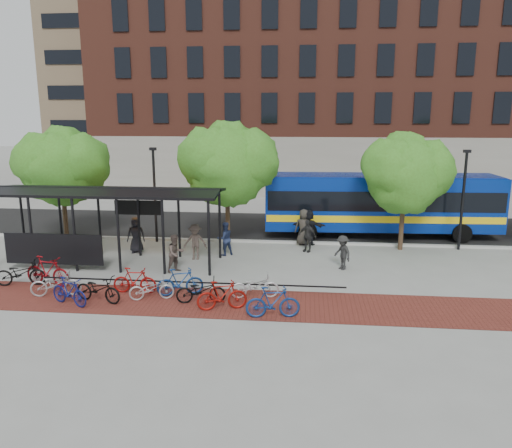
# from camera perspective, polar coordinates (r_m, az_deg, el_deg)

# --- Properties ---
(ground) EXTENTS (160.00, 160.00, 0.00)m
(ground) POSITION_cam_1_polar(r_m,az_deg,el_deg) (23.28, 2.85, -4.68)
(ground) COLOR #9E9E99
(ground) RESTS_ON ground
(asphalt_street) EXTENTS (160.00, 8.00, 0.01)m
(asphalt_street) POSITION_cam_1_polar(r_m,az_deg,el_deg) (31.00, 3.63, -0.31)
(asphalt_street) COLOR black
(asphalt_street) RESTS_ON ground
(curb) EXTENTS (160.00, 0.25, 0.12)m
(curb) POSITION_cam_1_polar(r_m,az_deg,el_deg) (27.11, 3.30, -2.07)
(curb) COLOR #B7B7B2
(curb) RESTS_ON ground
(brick_strip) EXTENTS (24.00, 3.00, 0.01)m
(brick_strip) POSITION_cam_1_polar(r_m,az_deg,el_deg) (18.79, -4.14, -8.98)
(brick_strip) COLOR maroon
(brick_strip) RESTS_ON ground
(bike_rack_rail) EXTENTS (12.00, 0.05, 0.95)m
(bike_rack_rail) POSITION_cam_1_polar(r_m,az_deg,el_deg) (19.87, -7.42, -7.85)
(bike_rack_rail) COLOR black
(bike_rack_rail) RESTS_ON ground
(building_brick) EXTENTS (55.00, 14.00, 20.00)m
(building_brick) POSITION_cam_1_polar(r_m,az_deg,el_deg) (49.12, 16.88, 15.65)
(building_brick) COLOR brown
(building_brick) RESTS_ON ground
(building_tower) EXTENTS (22.00, 22.00, 30.00)m
(building_tower) POSITION_cam_1_polar(r_m,az_deg,el_deg) (65.03, -10.07, 19.52)
(building_tower) COLOR #7A664C
(building_tower) RESTS_ON ground
(bus_shelter) EXTENTS (10.60, 3.07, 3.60)m
(bus_shelter) POSITION_cam_1_polar(r_m,az_deg,el_deg) (23.93, -16.99, 2.64)
(bus_shelter) COLOR black
(bus_shelter) RESTS_ON ground
(tree_a) EXTENTS (4.90, 4.00, 6.18)m
(tree_a) POSITION_cam_1_polar(r_m,az_deg,el_deg) (28.80, -21.21, 6.43)
(tree_a) COLOR #382619
(tree_a) RESTS_ON ground
(tree_b) EXTENTS (5.15, 4.20, 6.47)m
(tree_b) POSITION_cam_1_polar(r_m,az_deg,el_deg) (25.98, -3.10, 7.16)
(tree_b) COLOR #382619
(tree_b) RESTS_ON ground
(tree_c) EXTENTS (4.66, 3.80, 5.92)m
(tree_c) POSITION_cam_1_polar(r_m,az_deg,el_deg) (26.20, 16.84, 5.80)
(tree_c) COLOR #382619
(tree_c) RESTS_ON ground
(lamp_post_left) EXTENTS (0.35, 0.20, 5.12)m
(lamp_post_left) POSITION_cam_1_polar(r_m,az_deg,el_deg) (27.37, -11.50, 3.59)
(lamp_post_left) COLOR black
(lamp_post_left) RESTS_ON ground
(lamp_post_right) EXTENTS (0.35, 0.20, 5.12)m
(lamp_post_right) POSITION_cam_1_polar(r_m,az_deg,el_deg) (27.31, 22.58, 2.86)
(lamp_post_right) COLOR black
(lamp_post_right) RESTS_ON ground
(bus) EXTENTS (13.12, 3.56, 3.51)m
(bus) POSITION_cam_1_polar(r_m,az_deg,el_deg) (29.16, 14.06, 2.55)
(bus) COLOR navy
(bus) RESTS_ON ground
(bike_0) EXTENTS (2.10, 1.09, 1.05)m
(bike_0) POSITION_cam_1_polar(r_m,az_deg,el_deg) (22.53, -25.31, -5.10)
(bike_0) COLOR black
(bike_0) RESTS_ON ground
(bike_1) EXTENTS (2.14, 0.99, 1.24)m
(bike_1) POSITION_cam_1_polar(r_m,az_deg,el_deg) (22.04, -22.73, -4.98)
(bike_1) COLOR maroon
(bike_1) RESTS_ON ground
(bike_2) EXTENTS (2.01, 1.10, 1.00)m
(bike_2) POSITION_cam_1_polar(r_m,az_deg,el_deg) (20.73, -21.91, -6.34)
(bike_2) COLOR #9F9FA2
(bike_2) RESTS_ON ground
(bike_3) EXTENTS (1.79, 1.14, 1.05)m
(bike_3) POSITION_cam_1_polar(r_m,az_deg,el_deg) (19.59, -20.58, -7.24)
(bike_3) COLOR navy
(bike_3) RESTS_ON ground
(bike_4) EXTENTS (2.03, 1.14, 1.01)m
(bike_4) POSITION_cam_1_polar(r_m,az_deg,el_deg) (19.57, -17.60, -7.10)
(bike_4) COLOR black
(bike_4) RESTS_ON ground
(bike_5) EXTENTS (1.73, 0.52, 1.04)m
(bike_5) POSITION_cam_1_polar(r_m,az_deg,el_deg) (20.11, -13.69, -6.29)
(bike_5) COLOR #A0100E
(bike_5) RESTS_ON ground
(bike_6) EXTENTS (1.78, 1.03, 0.88)m
(bike_6) POSITION_cam_1_polar(r_m,az_deg,el_deg) (19.32, -11.86, -7.22)
(bike_6) COLOR #B1B2B4
(bike_6) RESTS_ON ground
(bike_7) EXTENTS (1.86, 1.10, 1.08)m
(bike_7) POSITION_cam_1_polar(r_m,az_deg,el_deg) (19.54, -8.66, -6.56)
(bike_7) COLOR navy
(bike_7) RESTS_ON ground
(bike_8) EXTENTS (1.91, 0.94, 0.96)m
(bike_8) POSITION_cam_1_polar(r_m,az_deg,el_deg) (18.69, -6.33, -7.57)
(bike_8) COLOR black
(bike_8) RESTS_ON ground
(bike_9) EXTENTS (1.88, 1.00, 1.09)m
(bike_9) POSITION_cam_1_polar(r_m,az_deg,el_deg) (17.98, -3.91, -8.14)
(bike_9) COLOR #9C150E
(bike_9) RESTS_ON ground
(bike_10) EXTENTS (1.94, 0.99, 0.97)m
(bike_10) POSITION_cam_1_polar(r_m,az_deg,el_deg) (19.07, -0.14, -7.07)
(bike_10) COLOR #BCBDBF
(bike_10) RESTS_ON ground
(bike_11) EXTENTS (1.93, 0.79, 1.13)m
(bike_11) POSITION_cam_1_polar(r_m,az_deg,el_deg) (17.27, 1.94, -8.93)
(bike_11) COLOR navy
(bike_11) RESTS_ON ground
(pedestrian_0) EXTENTS (0.98, 0.73, 1.82)m
(pedestrian_0) POSITION_cam_1_polar(r_m,az_deg,el_deg) (25.80, -13.56, -1.20)
(pedestrian_0) COLOR black
(pedestrian_0) RESTS_ON ground
(pedestrian_2) EXTENTS (1.03, 0.97, 1.68)m
(pedestrian_2) POSITION_cam_1_polar(r_m,az_deg,el_deg) (24.65, -3.58, -1.69)
(pedestrian_2) COLOR navy
(pedestrian_2) RESTS_ON ground
(pedestrian_3) EXTENTS (1.16, 0.72, 1.74)m
(pedestrian_3) POSITION_cam_1_polar(r_m,az_deg,el_deg) (24.06, -6.96, -2.03)
(pedestrian_3) COLOR #4C3F38
(pedestrian_3) RESTS_ON ground
(pedestrian_4) EXTENTS (1.04, 0.82, 1.65)m
(pedestrian_4) POSITION_cam_1_polar(r_m,az_deg,el_deg) (25.36, 5.89, -1.35)
(pedestrian_4) COLOR #292929
(pedestrian_4) RESTS_ON ground
(pedestrian_5) EXTENTS (1.81, 0.70, 1.91)m
(pedestrian_5) POSITION_cam_1_polar(r_m,az_deg,el_deg) (26.68, 6.03, -0.37)
(pedestrian_5) COLOR black
(pedestrian_5) RESTS_ON ground
(pedestrian_6) EXTENTS (0.98, 0.67, 1.94)m
(pedestrian_6) POSITION_cam_1_polar(r_m,az_deg,el_deg) (26.63, 5.46, -0.35)
(pedestrian_6) COLOR #37322C
(pedestrian_6) RESTS_ON ground
(pedestrian_8) EXTENTS (1.03, 1.04, 1.70)m
(pedestrian_8) POSITION_cam_1_polar(r_m,az_deg,el_deg) (22.30, -9.17, -3.33)
(pedestrian_8) COLOR #4F413B
(pedestrian_8) RESTS_ON ground
(pedestrian_9) EXTENTS (1.05, 1.17, 1.57)m
(pedestrian_9) POSITION_cam_1_polar(r_m,az_deg,el_deg) (22.71, 9.85, -3.23)
(pedestrian_9) COLOR #262626
(pedestrian_9) RESTS_ON ground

